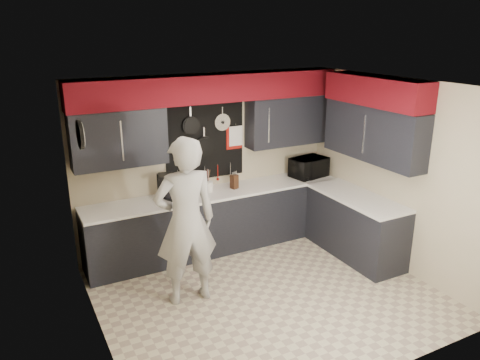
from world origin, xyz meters
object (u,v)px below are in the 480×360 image
microwave (309,167)px  coffee_maker (166,186)px  utensil_crock (209,186)px  person (186,222)px  knife_block (234,182)px

microwave → coffee_maker: (-2.36, 0.09, 0.03)m
microwave → utensil_crock: 1.71m
coffee_maker → person: size_ratio=0.18×
knife_block → person: bearing=-152.6°
person → knife_block: bearing=-133.7°
person → utensil_crock: bearing=-121.3°
utensil_crock → coffee_maker: size_ratio=0.41×
knife_block → person: 1.62m
microwave → knife_block: bearing=167.8°
knife_block → microwave: bearing=-17.0°
utensil_crock → person: (-0.80, -1.15, 0.04)m
coffee_maker → person: 1.15m
coffee_maker → microwave: bearing=12.8°
coffee_maker → knife_block: bearing=12.5°
microwave → person: 2.72m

